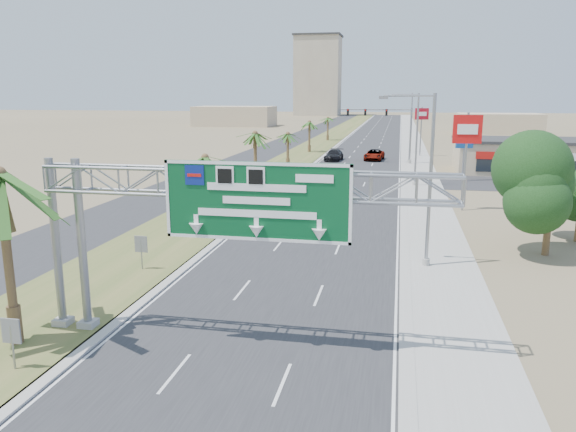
# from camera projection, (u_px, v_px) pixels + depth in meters

# --- Properties ---
(road) EXTENTS (12.00, 300.00, 0.02)m
(road) POSITION_uv_depth(u_px,v_px,m) (372.00, 141.00, 118.74)
(road) COLOR #28282B
(road) RESTS_ON ground
(sidewalk_right) EXTENTS (4.00, 300.00, 0.10)m
(sidewalk_right) POSITION_uv_depth(u_px,v_px,m) (413.00, 142.00, 117.12)
(sidewalk_right) COLOR #9E9B93
(sidewalk_right) RESTS_ON ground
(median_grass) EXTENTS (7.00, 300.00, 0.12)m
(median_grass) POSITION_uv_depth(u_px,v_px,m) (325.00, 140.00, 120.62)
(median_grass) COLOR #4B5D29
(median_grass) RESTS_ON ground
(opposing_road) EXTENTS (8.00, 300.00, 0.02)m
(opposing_road) POSITION_uv_depth(u_px,v_px,m) (293.00, 140.00, 121.96)
(opposing_road) COLOR #28282B
(opposing_road) RESTS_ON ground
(sign_gantry) EXTENTS (16.75, 1.24, 7.50)m
(sign_gantry) POSITION_uv_depth(u_px,v_px,m) (220.00, 197.00, 21.75)
(sign_gantry) COLOR gray
(sign_gantry) RESTS_ON ground
(palm_row_b) EXTENTS (3.99, 3.99, 5.95)m
(palm_row_b) POSITION_uv_depth(u_px,v_px,m) (205.00, 158.00, 44.75)
(palm_row_b) COLOR brown
(palm_row_b) RESTS_ON ground
(palm_row_c) EXTENTS (3.99, 3.99, 6.75)m
(palm_row_c) POSITION_uv_depth(u_px,v_px,m) (255.00, 135.00, 59.92)
(palm_row_c) COLOR brown
(palm_row_c) RESTS_ON ground
(palm_row_d) EXTENTS (3.99, 3.99, 5.45)m
(palm_row_d) POSITION_uv_depth(u_px,v_px,m) (288.00, 134.00, 77.43)
(palm_row_d) COLOR brown
(palm_row_d) RESTS_ON ground
(palm_row_e) EXTENTS (3.99, 3.99, 6.15)m
(palm_row_e) POSITION_uv_depth(u_px,v_px,m) (309.00, 123.00, 95.50)
(palm_row_e) COLOR brown
(palm_row_e) RESTS_ON ground
(palm_row_f) EXTENTS (3.99, 3.99, 5.75)m
(palm_row_f) POSITION_uv_depth(u_px,v_px,m) (328.00, 118.00, 119.53)
(palm_row_f) COLOR brown
(palm_row_f) RESTS_ON ground
(streetlight_near) EXTENTS (3.27, 0.44, 10.00)m
(streetlight_near) POSITION_uv_depth(u_px,v_px,m) (426.00, 188.00, 32.03)
(streetlight_near) COLOR gray
(streetlight_near) RESTS_ON ground
(streetlight_mid) EXTENTS (3.27, 0.44, 10.00)m
(streetlight_mid) POSITION_uv_depth(u_px,v_px,m) (415.00, 143.00, 60.77)
(streetlight_mid) COLOR gray
(streetlight_mid) RESTS_ON ground
(streetlight_far) EXTENTS (3.27, 0.44, 10.00)m
(streetlight_far) POSITION_uv_depth(u_px,v_px,m) (410.00, 125.00, 95.27)
(streetlight_far) COLOR gray
(streetlight_far) RESTS_ON ground
(signal_mast) EXTENTS (10.28, 0.71, 8.00)m
(signal_mast) POSITION_uv_depth(u_px,v_px,m) (396.00, 130.00, 80.28)
(signal_mast) COLOR gray
(signal_mast) RESTS_ON ground
(store_building) EXTENTS (18.00, 10.00, 4.00)m
(store_building) POSITION_uv_depth(u_px,v_px,m) (528.00, 157.00, 71.98)
(store_building) COLOR tan
(store_building) RESTS_ON ground
(oak_near) EXTENTS (4.50, 4.50, 6.80)m
(oak_near) POSITION_uv_depth(u_px,v_px,m) (552.00, 184.00, 34.44)
(oak_near) COLOR brown
(oak_near) RESTS_ON ground
(median_signback_a) EXTENTS (0.75, 0.08, 2.08)m
(median_signback_a) POSITION_uv_depth(u_px,v_px,m) (11.00, 335.00, 20.26)
(median_signback_a) COLOR gray
(median_signback_a) RESTS_ON ground
(median_signback_b) EXTENTS (0.75, 0.08, 2.08)m
(median_signback_b) POSITION_uv_depth(u_px,v_px,m) (141.00, 247.00, 31.89)
(median_signback_b) COLOR gray
(median_signback_b) RESTS_ON ground
(tower_distant) EXTENTS (20.00, 16.00, 35.00)m
(tower_distant) POSITION_uv_depth(u_px,v_px,m) (318.00, 76.00, 255.21)
(tower_distant) COLOR tan
(tower_distant) RESTS_ON ground
(building_distant_left) EXTENTS (24.00, 14.00, 6.00)m
(building_distant_left) POSITION_uv_depth(u_px,v_px,m) (235.00, 116.00, 174.54)
(building_distant_left) COLOR tan
(building_distant_left) RESTS_ON ground
(building_distant_right) EXTENTS (20.00, 12.00, 5.00)m
(building_distant_right) POSITION_uv_depth(u_px,v_px,m) (498.00, 124.00, 141.26)
(building_distant_right) COLOR tan
(building_distant_right) RESTS_ON ground
(car_left_lane) EXTENTS (1.75, 4.13, 1.39)m
(car_left_lane) POSITION_uv_depth(u_px,v_px,m) (266.00, 219.00, 42.24)
(car_left_lane) COLOR black
(car_left_lane) RESTS_ON ground
(car_mid_lane) EXTENTS (2.17, 4.84, 1.54)m
(car_mid_lane) POSITION_uv_depth(u_px,v_px,m) (337.00, 176.00, 63.84)
(car_mid_lane) COLOR maroon
(car_mid_lane) RESTS_ON ground
(car_right_lane) EXTENTS (3.12, 5.92, 1.59)m
(car_right_lane) POSITION_uv_depth(u_px,v_px,m) (374.00, 155.00, 85.20)
(car_right_lane) COLOR gray
(car_right_lane) RESTS_ON ground
(car_far) EXTENTS (2.65, 5.73, 1.62)m
(car_far) POSITION_uv_depth(u_px,v_px,m) (334.00, 155.00, 84.76)
(car_far) COLOR black
(car_far) RESTS_ON ground
(pole_sign_red_near) EXTENTS (2.41, 0.48, 8.41)m
(pole_sign_red_near) POSITION_uv_depth(u_px,v_px,m) (467.00, 134.00, 47.52)
(pole_sign_red_near) COLOR gray
(pole_sign_red_near) RESTS_ON ground
(pole_sign_blue) EXTENTS (2.01, 0.82, 7.03)m
(pole_sign_blue) POSITION_uv_depth(u_px,v_px,m) (465.00, 137.00, 64.07)
(pole_sign_blue) COLOR gray
(pole_sign_blue) RESTS_ON ground
(pole_sign_red_far) EXTENTS (2.19, 0.93, 7.86)m
(pole_sign_red_far) POSITION_uv_depth(u_px,v_px,m) (422.00, 118.00, 89.48)
(pole_sign_red_far) COLOR gray
(pole_sign_red_far) RESTS_ON ground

